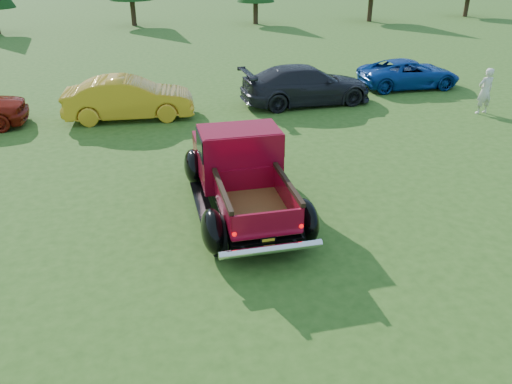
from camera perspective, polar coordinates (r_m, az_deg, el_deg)
ground at (r=10.55m, az=1.83°, el=-4.73°), size 120.00×120.00×0.00m
pickup_truck at (r=11.37m, az=-1.86°, el=2.65°), size 2.42×5.02×1.84m
show_car_yellow at (r=17.93m, az=-14.31°, el=10.33°), size 4.41×1.68×1.43m
show_car_grey at (r=19.25m, az=5.75°, el=12.09°), size 5.07×2.36×1.43m
show_car_blue at (r=22.43m, az=17.09°, el=12.81°), size 4.20×1.94×1.17m
spectator at (r=19.68m, az=24.71°, el=10.44°), size 0.62×0.44×1.62m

